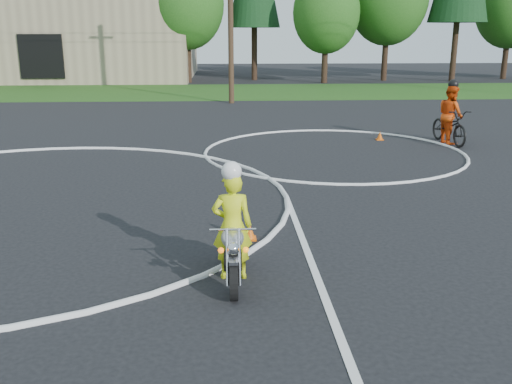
{
  "coord_description": "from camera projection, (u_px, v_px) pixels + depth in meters",
  "views": [
    {
      "loc": [
        4.62,
        -9.35,
        3.63
      ],
      "look_at": [
        5.12,
        -0.36,
        1.1
      ],
      "focal_mm": 40.0,
      "sensor_mm": 36.0,
      "label": 1
    }
  ],
  "objects": [
    {
      "name": "grass_strip",
      "position": [
        150.0,
        92.0,
        35.67
      ],
      "size": [
        120.0,
        10.0,
        0.02
      ],
      "primitive_type": "cube",
      "color": "#1E4714",
      "rests_on": "ground"
    },
    {
      "name": "traffic_cones",
      "position": [
        168.0,
        210.0,
        11.63
      ],
      "size": [
        12.61,
        14.4,
        0.3
      ],
      "color": "#E2590B",
      "rests_on": "ground"
    },
    {
      "name": "course_markings",
      "position": [
        126.0,
        185.0,
        14.02
      ],
      "size": [
        19.05,
        19.05,
        0.12
      ],
      "color": "silver",
      "rests_on": "ground"
    },
    {
      "name": "rider_second_grp",
      "position": [
        450.0,
        121.0,
        19.06
      ],
      "size": [
        1.03,
        2.3,
        2.14
      ],
      "rotation": [
        0.0,
        0.0,
        0.12
      ],
      "color": "black",
      "rests_on": "ground"
    },
    {
      "name": "utility_poles",
      "position": [
        230.0,
        0.0,
        28.77
      ],
      "size": [
        41.6,
        1.12,
        10.0
      ],
      "color": "#473321",
      "rests_on": "ground"
    },
    {
      "name": "rider_primary_grp",
      "position": [
        232.0,
        223.0,
        8.52
      ],
      "size": [
        0.61,
        0.4,
        1.83
      ],
      "rotation": [
        0.0,
        0.0,
        0.01
      ],
      "color": "#D3E117",
      "rests_on": "ground"
    },
    {
      "name": "primary_motorcycle",
      "position": [
        233.0,
        251.0,
        8.5
      ],
      "size": [
        0.66,
        1.88,
        0.99
      ],
      "rotation": [
        0.0,
        0.0,
        0.01
      ],
      "color": "black",
      "rests_on": "ground"
    }
  ]
}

